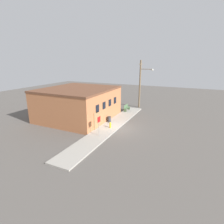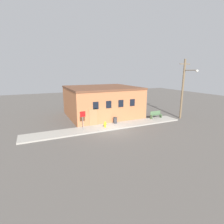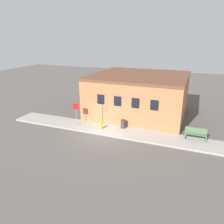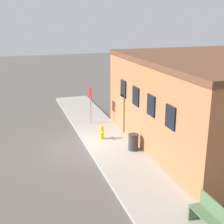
% 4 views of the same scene
% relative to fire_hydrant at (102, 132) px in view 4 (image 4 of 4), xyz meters
% --- Properties ---
extents(ground_plane, '(80.00, 80.00, 0.00)m').
position_rel_fire_hydrant_xyz_m(ground_plane, '(0.59, -0.97, -0.50)').
color(ground_plane, '#56514C').
extents(sidewalk, '(19.51, 2.39, 0.15)m').
position_rel_fire_hydrant_xyz_m(sidewalk, '(0.59, 0.23, -0.43)').
color(sidewalk, '#9E998E').
rests_on(sidewalk, ground).
extents(fire_hydrant, '(0.43, 0.20, 0.72)m').
position_rel_fire_hydrant_xyz_m(fire_hydrant, '(0.00, 0.00, 0.00)').
color(fire_hydrant, gold).
rests_on(fire_hydrant, sidewalk).
extents(stop_sign, '(0.61, 0.06, 2.15)m').
position_rel_fire_hydrant_xyz_m(stop_sign, '(-2.60, 0.09, 1.13)').
color(stop_sign, gray).
rests_on(stop_sign, sidewalk).
extents(bench, '(1.71, 0.44, 0.99)m').
position_rel_fire_hydrant_xyz_m(bench, '(8.07, 0.91, 0.14)').
color(bench, '#4C6B47').
rests_on(bench, sidewalk).
extents(trash_bin, '(0.49, 0.49, 0.78)m').
position_rel_fire_hydrant_xyz_m(trash_bin, '(1.80, 1.02, 0.04)').
color(trash_bin, '#333338').
rests_on(trash_bin, sidewalk).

